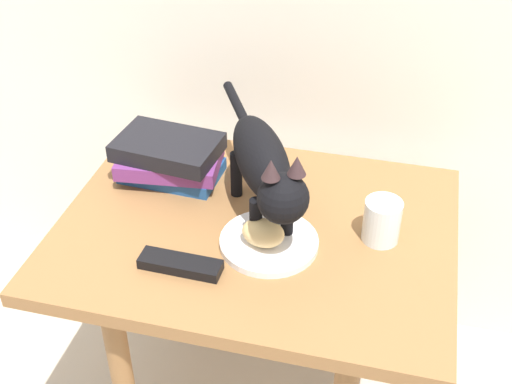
{
  "coord_description": "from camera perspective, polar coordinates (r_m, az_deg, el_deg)",
  "views": [
    {
      "loc": [
        0.25,
        -0.98,
        1.38
      ],
      "look_at": [
        0.0,
        0.0,
        0.64
      ],
      "focal_mm": 46.85,
      "sensor_mm": 36.0,
      "label": 1
    }
  ],
  "objects": [
    {
      "name": "book_stack",
      "position": [
        1.41,
        -7.38,
        2.9
      ],
      "size": [
        0.22,
        0.16,
        0.1
      ],
      "color": "#1E4C8C",
      "rests_on": "side_table"
    },
    {
      "name": "bread_roll",
      "position": [
        1.22,
        0.62,
        -3.5
      ],
      "size": [
        0.09,
        0.07,
        0.05
      ],
      "primitive_type": "ellipsoid",
      "rotation": [
        0.0,
        0.0,
        3.01
      ],
      "color": "#E0BC7A",
      "rests_on": "plate"
    },
    {
      "name": "plate",
      "position": [
        1.25,
        1.12,
        -4.31
      ],
      "size": [
        0.18,
        0.18,
        0.01
      ],
      "primitive_type": "cylinder",
      "color": "white",
      "rests_on": "side_table"
    },
    {
      "name": "candle_jar",
      "position": [
        1.26,
        10.67,
        -2.61
      ],
      "size": [
        0.07,
        0.07,
        0.08
      ],
      "color": "silver",
      "rests_on": "side_table"
    },
    {
      "name": "side_table",
      "position": [
        1.35,
        0.0,
        -5.56
      ],
      "size": [
        0.76,
        0.58,
        0.56
      ],
      "color": "olive",
      "rests_on": "ground"
    },
    {
      "name": "cat",
      "position": [
        1.23,
        0.71,
        2.21
      ],
      "size": [
        0.26,
        0.43,
        0.23
      ],
      "color": "black",
      "rests_on": "side_table"
    },
    {
      "name": "tv_remote",
      "position": [
        1.2,
        -6.47,
        -6.16
      ],
      "size": [
        0.15,
        0.05,
        0.02
      ],
      "primitive_type": "cube",
      "rotation": [
        0.0,
        0.0,
        -0.02
      ],
      "color": "black",
      "rests_on": "side_table"
    }
  ]
}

